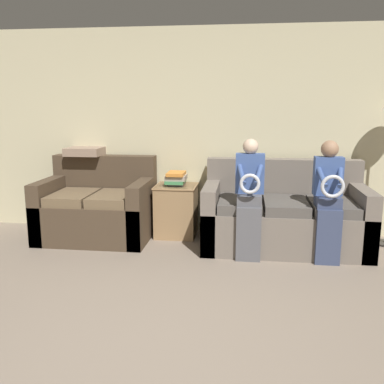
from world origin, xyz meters
name	(u,v)px	position (x,y,z in m)	size (l,w,h in m)	color
ground_plane	(147,382)	(0.00, 0.00, 0.00)	(14.00, 14.00, 0.00)	gray
wall_back	(203,132)	(0.00, 3.21, 1.27)	(7.08, 0.06, 2.55)	beige
couch_main	(284,217)	(1.00, 2.65, 0.35)	(1.82, 0.97, 0.98)	#70665B
couch_side	(98,209)	(-1.24, 2.71, 0.35)	(1.31, 0.94, 0.98)	#473828
child_left_seated	(249,194)	(0.60, 2.24, 0.69)	(0.31, 0.37, 1.26)	#56565B
child_right_seated	(328,195)	(1.40, 2.24, 0.70)	(0.30, 0.38, 1.26)	#384260
side_shelf	(176,210)	(-0.30, 2.90, 0.33)	(0.51, 0.50, 0.64)	#9E7A51
book_stack	(176,178)	(-0.30, 2.91, 0.73)	(0.25, 0.33, 0.17)	#4C4C56
throw_pillow	(86,151)	(-1.49, 3.04, 1.03)	(0.44, 0.44, 0.10)	gray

